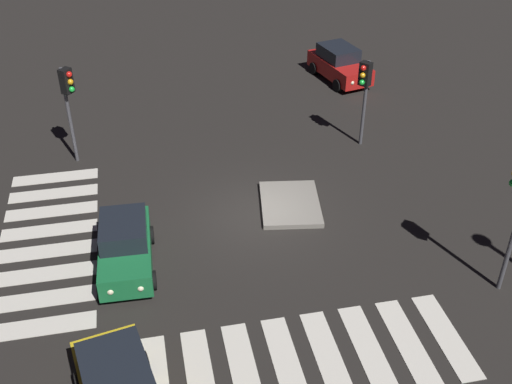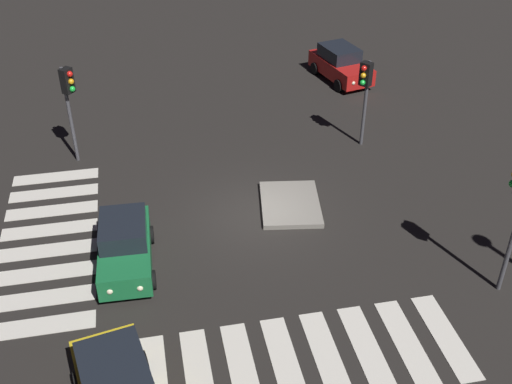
# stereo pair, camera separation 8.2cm
# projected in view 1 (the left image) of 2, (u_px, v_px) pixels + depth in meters

# --- Properties ---
(ground_plane) EXTENTS (80.00, 80.00, 0.00)m
(ground_plane) POSITION_uv_depth(u_px,v_px,m) (256.00, 215.00, 22.00)
(ground_plane) COLOR black
(traffic_island) EXTENTS (3.08, 2.50, 0.18)m
(traffic_island) POSITION_uv_depth(u_px,v_px,m) (290.00, 204.00, 22.43)
(traffic_island) COLOR gray
(traffic_island) RESTS_ON ground
(car_green) EXTENTS (3.75, 1.84, 1.61)m
(car_green) POSITION_uv_depth(u_px,v_px,m) (125.00, 246.00, 19.31)
(car_green) COLOR #196B38
(car_green) RESTS_ON ground
(car_red) EXTENTS (4.11, 2.48, 1.69)m
(car_red) POSITION_uv_depth(u_px,v_px,m) (339.00, 64.00, 31.45)
(car_red) COLOR red
(car_red) RESTS_ON ground
(traffic_light_west) EXTENTS (0.54, 0.53, 3.70)m
(traffic_light_west) POSITION_uv_depth(u_px,v_px,m) (365.00, 83.00, 24.65)
(traffic_light_west) COLOR #47474C
(traffic_light_west) RESTS_ON ground
(traffic_light_south) EXTENTS (0.54, 0.53, 3.98)m
(traffic_light_south) POSITION_uv_depth(u_px,v_px,m) (68.00, 93.00, 23.42)
(traffic_light_south) COLOR #47474C
(traffic_light_south) RESTS_ON ground
(crosswalk_near) EXTENTS (8.75, 3.20, 0.02)m
(crosswalk_near) POSITION_uv_depth(u_px,v_px,m) (48.00, 241.00, 20.79)
(crosswalk_near) COLOR silver
(crosswalk_near) RESTS_ON ground
(crosswalk_side) EXTENTS (3.20, 8.75, 0.02)m
(crosswalk_side) POSITION_uv_depth(u_px,v_px,m) (307.00, 359.00, 16.57)
(crosswalk_side) COLOR silver
(crosswalk_side) RESTS_ON ground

